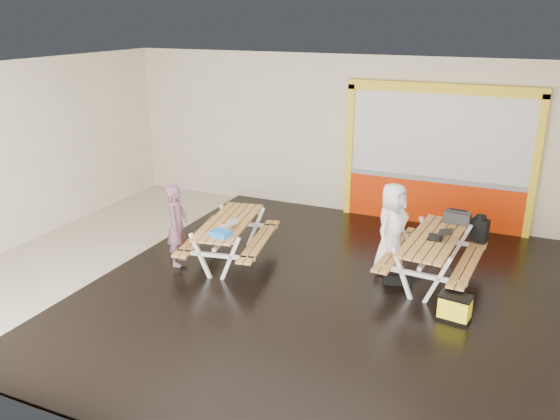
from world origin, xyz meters
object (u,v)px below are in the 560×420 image
at_px(picnic_table_left, 229,231).
at_px(person_left, 177,225).
at_px(laptop_left, 228,225).
at_px(backpack, 480,229).
at_px(dark_case, 398,277).
at_px(fluke_bag, 455,308).
at_px(laptop_right, 439,235).
at_px(toolbox, 457,217).
at_px(blue_pouch, 221,234).
at_px(picnic_table_right, 433,248).
at_px(person_right, 392,228).

distance_m(picnic_table_left, person_left, 0.95).
distance_m(laptop_left, backpack, 4.38).
height_order(dark_case, fluke_bag, fluke_bag).
height_order(person_left, laptop_right, person_left).
height_order(person_left, backpack, person_left).
relative_size(laptop_right, toolbox, 0.84).
bearing_deg(dark_case, toolbox, 55.65).
height_order(picnic_table_left, fluke_bag, picnic_table_left).
relative_size(blue_pouch, dark_case, 0.70).
relative_size(picnic_table_left, blue_pouch, 7.04).
bearing_deg(dark_case, laptop_left, -166.33).
height_order(picnic_table_right, laptop_right, laptop_right).
distance_m(toolbox, dark_case, 1.55).
bearing_deg(dark_case, picnic_table_left, -172.83).
relative_size(laptop_right, fluke_bag, 0.77).
bearing_deg(blue_pouch, person_left, 174.64).
relative_size(picnic_table_left, person_left, 1.55).
bearing_deg(backpack, blue_pouch, -150.07).
relative_size(picnic_table_left, toolbox, 4.90).
relative_size(picnic_table_right, dark_case, 4.82).
xyz_separation_m(dark_case, fluke_bag, (1.04, -0.91, 0.11)).
xyz_separation_m(laptop_left, laptop_right, (3.41, 0.92, 0.03)).
bearing_deg(laptop_left, picnic_table_left, 115.07).
xyz_separation_m(picnic_table_right, blue_pouch, (-3.25, -1.35, 0.22)).
xyz_separation_m(picnic_table_left, toolbox, (3.73, 1.47, 0.32)).
bearing_deg(dark_case, picnic_table_right, 28.34).
height_order(picnic_table_left, person_right, person_right).
distance_m(picnic_table_left, backpack, 4.39).
distance_m(toolbox, backpack, 0.43).
bearing_deg(laptop_left, dark_case, 13.67).
bearing_deg(dark_case, backpack, 45.67).
xyz_separation_m(picnic_table_right, laptop_left, (-3.33, -0.96, 0.22)).
height_order(person_right, laptop_right, person_right).
relative_size(person_left, dark_case, 3.17).
xyz_separation_m(picnic_table_right, backpack, (0.63, 0.89, 0.13)).
relative_size(person_right, blue_pouch, 4.96).
bearing_deg(laptop_left, person_right, 20.06).
xyz_separation_m(picnic_table_left, picnic_table_right, (3.48, 0.64, 0.02)).
xyz_separation_m(person_left, laptop_right, (4.24, 1.22, 0.05)).
bearing_deg(picnic_table_right, dark_case, -151.66).
height_order(laptop_left, toolbox, toolbox).
distance_m(picnic_table_left, person_right, 2.86).
height_order(picnic_table_left, laptop_left, laptop_left).
xyz_separation_m(laptop_right, toolbox, (0.17, 0.87, 0.05)).
distance_m(picnic_table_right, toolbox, 0.91).
height_order(picnic_table_right, laptop_left, laptop_left).
height_order(picnic_table_right, person_right, person_right).
bearing_deg(fluke_bag, dark_case, 138.80).
bearing_deg(toolbox, dark_case, -124.35).
bearing_deg(backpack, laptop_right, -120.81).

